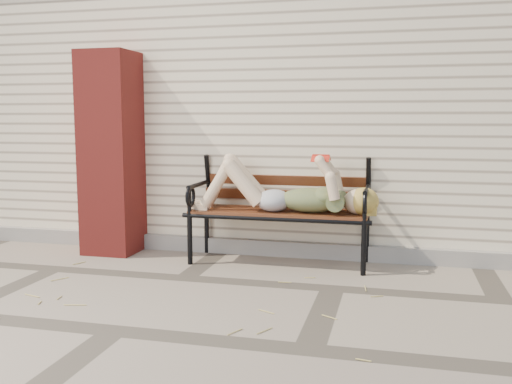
# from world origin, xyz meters

# --- Properties ---
(ground) EXTENTS (80.00, 80.00, 0.00)m
(ground) POSITION_xyz_m (0.00, 0.00, 0.00)
(ground) COLOR gray
(ground) RESTS_ON ground
(house_wall) EXTENTS (8.00, 4.00, 3.00)m
(house_wall) POSITION_xyz_m (0.00, 3.00, 1.50)
(house_wall) COLOR #F4E2BF
(house_wall) RESTS_ON ground
(foundation_strip) EXTENTS (8.00, 0.10, 0.15)m
(foundation_strip) POSITION_xyz_m (0.00, 0.97, 0.07)
(foundation_strip) COLOR gray
(foundation_strip) RESTS_ON ground
(brick_pillar) EXTENTS (0.50, 0.50, 2.00)m
(brick_pillar) POSITION_xyz_m (-2.30, 0.75, 1.00)
(brick_pillar) COLOR maroon
(brick_pillar) RESTS_ON ground
(garden_bench) EXTENTS (1.80, 0.72, 1.17)m
(garden_bench) POSITION_xyz_m (-0.58, 0.81, 0.65)
(garden_bench) COLOR black
(garden_bench) RESTS_ON ground
(reading_woman) EXTENTS (1.70, 0.39, 0.53)m
(reading_woman) POSITION_xyz_m (-0.56, 0.66, 0.69)
(reading_woman) COLOR #0A3748
(reading_woman) RESTS_ON ground
(straw_scatter) EXTENTS (2.79, 1.70, 0.01)m
(straw_scatter) POSITION_xyz_m (-1.22, -0.53, 0.01)
(straw_scatter) COLOR tan
(straw_scatter) RESTS_ON ground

